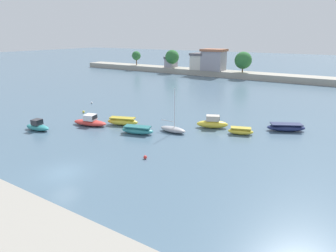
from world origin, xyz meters
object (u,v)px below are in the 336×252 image
moored_boat_2 (123,121)px  moored_boat_3 (138,130)px  mooring_buoy_1 (92,103)px  moored_boat_0 (38,126)px  moored_boat_1 (90,122)px  mooring_buoy_0 (84,112)px  moored_boat_6 (241,131)px  moored_boat_4 (173,129)px  moored_boat_7 (286,127)px  mooring_buoy_2 (145,157)px  moored_boat_5 (212,123)px

moored_boat_2 → moored_boat_3: size_ratio=1.04×
mooring_buoy_1 → moored_boat_0: bearing=-70.4°
moored_boat_1 → mooring_buoy_0: (-6.18, 4.37, -0.37)m
moored_boat_6 → mooring_buoy_1: (-29.95, 2.15, -0.26)m
moored_boat_3 → moored_boat_4: (3.71, 3.01, -0.07)m
moored_boat_7 → mooring_buoy_1: moored_boat_7 is taller
moored_boat_1 → moored_boat_6: 21.41m
moored_boat_7 → mooring_buoy_1: size_ratio=14.63×
moored_boat_3 → mooring_buoy_0: moored_boat_3 is taller
moored_boat_6 → moored_boat_3: bearing=-168.2°
moored_boat_0 → moored_boat_4: bearing=21.8°
moored_boat_0 → mooring_buoy_0: bearing=92.2°
mooring_buoy_2 → mooring_buoy_0: bearing=154.1°
moored_boat_2 → moored_boat_4: bearing=-12.3°
moored_boat_4 → mooring_buoy_1: bearing=164.6°
moored_boat_1 → moored_boat_3: (8.16, 0.71, -0.06)m
moored_boat_7 → mooring_buoy_1: (-34.80, -2.54, -0.32)m
mooring_buoy_2 → moored_boat_7: bearing=58.4°
mooring_buoy_0 → moored_boat_5: bearing=10.3°
moored_boat_5 → mooring_buoy_2: moored_boat_5 is taller
moored_boat_2 → mooring_buoy_1: 15.72m
mooring_buoy_0 → moored_boat_6: bearing=7.4°
moored_boat_2 → moored_boat_4: (7.95, 1.09, -0.12)m
moored_boat_1 → moored_boat_7: size_ratio=1.03×
moored_boat_5 → mooring_buoy_2: (-1.79, -13.69, -0.52)m
moored_boat_3 → mooring_buoy_0: size_ratio=11.93×
moored_boat_0 → mooring_buoy_1: 16.29m
moored_boat_4 → moored_boat_5: size_ratio=1.31×
moored_boat_3 → mooring_buoy_1: bearing=136.9°
moored_boat_6 → mooring_buoy_2: 14.48m
moored_boat_0 → moored_boat_3: moored_boat_0 is taller
moored_boat_4 → moored_boat_5: moored_boat_4 is taller
moored_boat_4 → mooring_buoy_1: moored_boat_4 is taller
moored_boat_3 → moored_boat_7: moored_boat_3 is taller
moored_boat_0 → moored_boat_3: bearing=18.4°
moored_boat_6 → mooring_buoy_1: bearing=156.8°
moored_boat_1 → moored_boat_3: bearing=-8.4°
moored_boat_6 → moored_boat_1: bearing=-177.8°
mooring_buoy_1 → mooring_buoy_0: bearing=-55.4°
moored_boat_0 → moored_boat_5: bearing=26.9°
moored_boat_6 → mooring_buoy_0: size_ratio=9.05×
moored_boat_4 → moored_boat_6: (8.08, 4.05, 0.01)m
moored_boat_5 → moored_boat_7: size_ratio=0.86×
moored_boat_0 → mooring_buoy_2: bearing=-7.2°
moored_boat_4 → mooring_buoy_2: 9.29m
mooring_buoy_0 → mooring_buoy_1: (-3.83, 5.55, -0.01)m
moored_boat_4 → mooring_buoy_0: bearing=178.4°
mooring_buoy_1 → moored_boat_5: bearing=-3.5°
moored_boat_2 → mooring_buoy_0: size_ratio=12.42×
moored_boat_1 → moored_boat_7: (24.79, 12.46, -0.07)m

